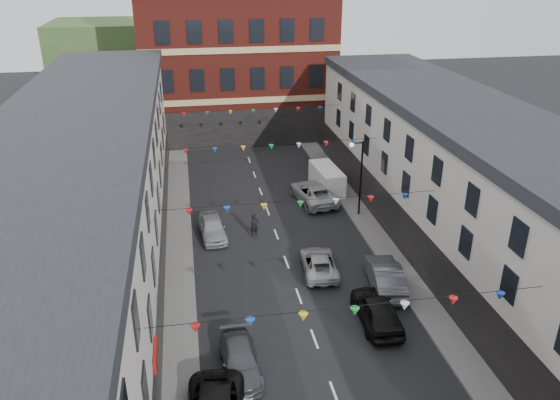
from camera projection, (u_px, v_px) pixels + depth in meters
ground at (314, 339)px, 28.55m from camera, size 160.00×160.00×0.00m
pavement_left at (181, 329)px, 29.22m from camera, size 1.80×64.00×0.15m
pavement_right at (423, 303)px, 31.41m from camera, size 1.80×64.00×0.15m
terrace_left at (66, 261)px, 25.41m from camera, size 8.40×56.00×10.70m
terrace_right at (526, 230)px, 29.34m from camera, size 8.40×56.00×9.70m
civic_building at (236, 59)px, 59.38m from camera, size 20.60×13.30×18.50m
distant_hill at (194, 54)px, 81.67m from camera, size 40.00×14.00×10.00m
street_lamp at (358, 168)px, 40.59m from camera, size 1.10×0.36×6.00m
car_left_d at (240, 360)px, 26.10m from camera, size 1.92×4.44×1.27m
car_left_e at (212, 227)px, 38.70m from camera, size 2.11×4.50×1.49m
car_right_d at (377, 310)px, 29.50m from camera, size 2.05×4.84×1.63m
car_right_e at (385, 276)px, 32.65m from camera, size 2.42×5.20×1.65m
car_right_f at (313, 193)px, 44.31m from camera, size 3.42×6.06×1.60m
moving_car at (319, 263)px, 34.42m from camera, size 2.53×4.75×1.27m
white_van at (327, 179)px, 46.29m from camera, size 2.14×4.82×2.08m
pedestrian at (254, 225)px, 38.70m from camera, size 0.74×0.61×1.75m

